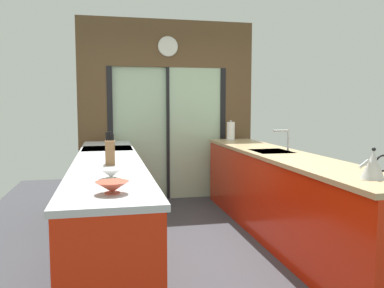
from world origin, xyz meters
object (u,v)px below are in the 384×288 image
Objects in this scene: oven_range at (108,186)px; kettle at (373,165)px; mixing_bowl_near at (112,187)px; mixing_bowl_far at (111,173)px; paper_towel_roll at (231,131)px; knife_block at (110,152)px.

kettle is (1.80, -2.43, 0.56)m from oven_range.
mixing_bowl_near is at bearing -177.17° from kettle.
kettle is (1.78, -0.40, 0.06)m from mixing_bowl_far.
paper_towel_roll is (1.78, 3.32, 0.09)m from mixing_bowl_near.
knife_block is at bearing 90.00° from mixing_bowl_near.
oven_range is at bearing -156.11° from paper_towel_roll.
mixing_bowl_near is 0.79× the size of kettle.
kettle is 0.85× the size of paper_towel_roll.
mixing_bowl_far is 3.34m from paper_towel_roll.
knife_block is 2.08m from kettle.
kettle is at bearing -31.02° from knife_block.
paper_towel_roll is at bearing 61.78° from mixing_bowl_near.
paper_towel_roll is at bearing 90.04° from kettle.
knife_block is at bearing 148.98° from kettle.
mixing_bowl_near is at bearing -118.22° from paper_towel_roll.
mixing_bowl_far is 0.56× the size of knife_block.
paper_towel_roll reaches higher than oven_range.
mixing_bowl_near reaches higher than oven_range.
mixing_bowl_far is (0.00, 0.49, -0.00)m from mixing_bowl_near.
oven_range is at bearing 90.42° from mixing_bowl_near.
mixing_bowl_far is 0.64× the size of kettle.
mixing_bowl_far is at bearing 90.00° from mixing_bowl_near.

